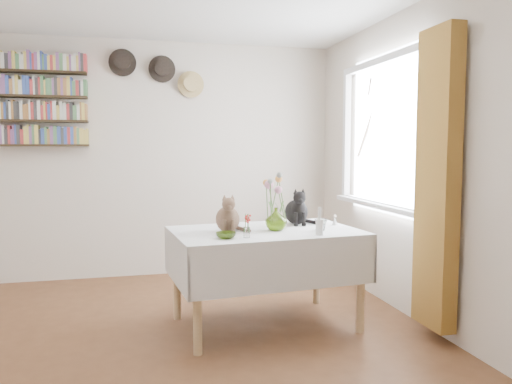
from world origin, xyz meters
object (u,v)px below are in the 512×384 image
object	(u,v)px
tabby_cat	(228,212)
black_cat	(296,205)
bookshelf_unit	(34,100)
dining_table	(266,254)
flower_vase	(276,219)

from	to	relation	value
tabby_cat	black_cat	distance (m)	0.67
black_cat	bookshelf_unit	xyz separation A→B (m)	(-2.23, 1.47, 0.94)
black_cat	dining_table	bearing A→B (deg)	-137.67
dining_table	black_cat	world-z (taller)	black_cat
dining_table	black_cat	distance (m)	0.53
dining_table	tabby_cat	distance (m)	0.44
tabby_cat	flower_vase	xyz separation A→B (m)	(0.37, -0.03, -0.06)
dining_table	flower_vase	bearing A→B (deg)	-24.97
tabby_cat	black_cat	world-z (taller)	black_cat
dining_table	tabby_cat	size ratio (longest dim) A/B	5.04
black_cat	flower_vase	bearing A→B (deg)	-126.78
tabby_cat	bookshelf_unit	size ratio (longest dim) A/B	0.29
dining_table	bookshelf_unit	world-z (taller)	bookshelf_unit
dining_table	flower_vase	size ratio (longest dim) A/B	8.49
black_cat	flower_vase	xyz separation A→B (m)	(-0.25, -0.28, -0.07)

